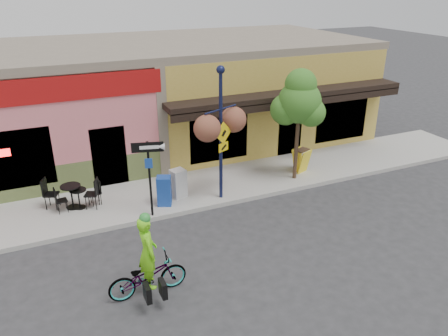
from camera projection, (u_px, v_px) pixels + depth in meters
name	position (u px, v px, depth m)	size (l,w,h in m)	color
ground	(227.00, 214.00, 14.06)	(90.00, 90.00, 0.00)	#2D2D30
sidewalk	(204.00, 187.00, 15.70)	(24.00, 3.00, 0.15)	#9E9B93
curb	(220.00, 205.00, 14.49)	(24.00, 0.12, 0.15)	#A8A59E
building	(158.00, 94.00, 19.44)	(18.20, 8.20, 4.50)	#D1676F
bicycle	(148.00, 276.00, 10.34)	(0.66, 1.89, 0.99)	maroon
cyclist_rider	(148.00, 261.00, 10.19)	(0.67, 0.44, 1.83)	#72E117
lamp_post	(221.00, 135.00, 13.94)	(1.42, 0.57, 4.45)	#13193D
one_way_sign	(150.00, 180.00, 13.21)	(0.94, 0.20, 2.45)	black
cafe_set_left	(71.00, 193.00, 13.94)	(1.71, 0.85, 1.02)	black
cafe_set_right	(79.00, 196.00, 13.97)	(1.41, 0.71, 0.85)	black
newspaper_box_blue	(164.00, 191.00, 14.15)	(0.44, 0.40, 0.99)	#193F99
newspaper_box_grey	(178.00, 183.00, 14.66)	(0.46, 0.42, 0.99)	beige
street_tree	(298.00, 125.00, 15.43)	(1.60, 1.60, 4.10)	#3D7A26
sandwich_board	(305.00, 162.00, 16.46)	(0.55, 0.41, 0.92)	yellow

